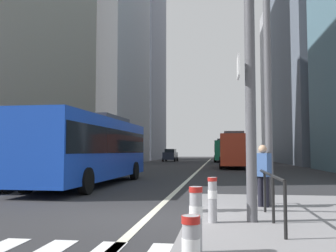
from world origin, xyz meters
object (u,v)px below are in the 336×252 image
at_px(car_oncoming_mid, 170,155).
at_px(traffic_signal_gantry, 150,37).
at_px(city_bus_red_distant, 223,150).
at_px(city_bus_red_receding, 233,149).
at_px(car_receding_near, 223,155).
at_px(street_lamp_post, 267,17).
at_px(pedestrian_waiting, 263,173).
at_px(city_bus_blue_oncoming, 91,146).
at_px(sedan_white_oncoming, 7,166).
at_px(bollard_front, 191,250).
at_px(bollard_right, 213,197).
at_px(bollard_left, 196,216).

height_order(car_oncoming_mid, traffic_signal_gantry, traffic_signal_gantry).
bearing_deg(city_bus_red_distant, city_bus_red_receding, -87.93).
height_order(car_receding_near, street_lamp_post, street_lamp_post).
distance_m(street_lamp_post, pedestrian_waiting, 4.25).
relative_size(city_bus_blue_oncoming, sedan_white_oncoming, 2.61).
xyz_separation_m(city_bus_red_receding, car_oncoming_mid, (-8.89, 20.53, -0.85)).
relative_size(city_bus_red_receding, bollard_front, 14.56).
bearing_deg(car_oncoming_mid, city_bus_red_distant, -2.80).
height_order(city_bus_red_receding, bollard_front, city_bus_red_receding).
bearing_deg(city_bus_blue_oncoming, bollard_right, -57.74).
bearing_deg(city_bus_blue_oncoming, car_oncoming_mid, 92.14).
bearing_deg(bollard_left, bollard_front, -88.39).
xyz_separation_m(car_receding_near, traffic_signal_gantry, (-2.20, -58.69, 3.14)).
bearing_deg(city_bus_red_distant, bollard_left, -91.07).
relative_size(sedan_white_oncoming, pedestrian_waiting, 2.69).
relative_size(city_bus_red_receding, traffic_signal_gantry, 1.78).
bearing_deg(city_bus_red_distant, bollard_front, -91.00).
height_order(sedan_white_oncoming, city_bus_red_receding, city_bus_red_receding).
distance_m(car_receding_near, street_lamp_post, 56.50).
distance_m(sedan_white_oncoming, car_receding_near, 52.73).
bearing_deg(city_bus_blue_oncoming, sedan_white_oncoming, -142.42).
distance_m(city_bus_red_distant, street_lamp_post, 47.26).
bearing_deg(bollard_left, pedestrian_waiting, 72.44).
bearing_deg(pedestrian_waiting, sedan_white_oncoming, 154.93).
bearing_deg(bollard_right, car_oncoming_mid, 98.39).
relative_size(street_lamp_post, pedestrian_waiting, 4.95).
bearing_deg(traffic_signal_gantry, bollard_right, -8.02).
height_order(street_lamp_post, pedestrian_waiting, street_lamp_post).
bearing_deg(car_receding_near, bollard_left, -90.98).
height_order(traffic_signal_gantry, bollard_right, traffic_signal_gantry).
bearing_deg(city_bus_red_receding, bollard_right, -92.91).
xyz_separation_m(city_bus_red_receding, car_receding_near, (-0.66, 29.33, -0.85)).
height_order(sedan_white_oncoming, bollard_left, sedan_white_oncoming).
relative_size(city_bus_blue_oncoming, street_lamp_post, 1.42).
xyz_separation_m(bollard_left, pedestrian_waiting, (1.48, 4.67, 0.37)).
relative_size(sedan_white_oncoming, bollard_front, 5.53).
bearing_deg(sedan_white_oncoming, street_lamp_post, -23.62).
height_order(city_bus_red_receding, traffic_signal_gantry, traffic_signal_gantry).
height_order(car_oncoming_mid, pedestrian_waiting, car_oncoming_mid).
distance_m(bollard_front, bollard_left, 1.53).
distance_m(sedan_white_oncoming, car_oncoming_mid, 43.06).
height_order(sedan_white_oncoming, car_oncoming_mid, same).
xyz_separation_m(traffic_signal_gantry, pedestrian_waiting, (2.63, 2.14, -3.09)).
distance_m(city_bus_red_receding, pedestrian_waiting, 27.23).
relative_size(bollard_front, bollard_right, 0.86).
distance_m(car_receding_near, bollard_right, 58.89).
height_order(city_bus_blue_oncoming, traffic_signal_gantry, traffic_signal_gantry).
distance_m(street_lamp_post, bollard_front, 8.12).
height_order(city_bus_blue_oncoming, street_lamp_post, street_lamp_post).
xyz_separation_m(traffic_signal_gantry, bollard_front, (1.20, -4.06, -3.54)).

